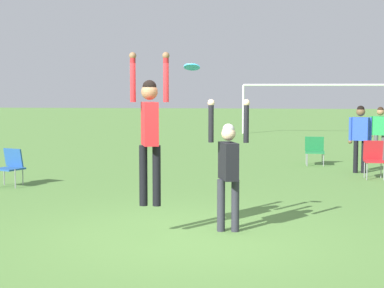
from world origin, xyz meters
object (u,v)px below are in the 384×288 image
(person_defending, at_px, (228,163))
(camping_chair_1, at_px, (315,149))
(camping_chair_2, at_px, (374,157))
(camping_chair_3, at_px, (11,165))
(person_spectator_near, at_px, (360,133))
(person_jumping, at_px, (150,124))
(frisbee, at_px, (192,67))
(person_spectator_far, at_px, (380,129))

(person_defending, height_order, camping_chair_1, person_defending)
(camping_chair_2, relative_size, camping_chair_3, 1.10)
(camping_chair_2, distance_m, person_spectator_near, 1.13)
(person_jumping, height_order, frisbee, person_jumping)
(frisbee, bearing_deg, person_jumping, -152.65)
(camping_chair_2, height_order, person_spectator_far, person_spectator_far)
(frisbee, height_order, camping_chair_1, frisbee)
(frisbee, relative_size, camping_chair_1, 0.30)
(camping_chair_1, relative_size, person_spectator_near, 0.46)
(person_jumping, relative_size, person_spectator_far, 1.38)
(camping_chair_1, height_order, person_spectator_far, person_spectator_far)
(person_defending, bearing_deg, camping_chair_1, 149.05)
(camping_chair_2, bearing_deg, person_defending, 63.46)
(person_jumping, distance_m, camping_chair_3, 5.92)
(person_jumping, height_order, camping_chair_1, person_jumping)
(camping_chair_1, bearing_deg, person_jumping, 75.80)
(frisbee, distance_m, camping_chair_3, 6.32)
(camping_chair_1, height_order, camping_chair_2, camping_chair_2)
(person_jumping, height_order, person_defending, person_jumping)
(person_jumping, bearing_deg, person_spectator_near, -46.94)
(person_spectator_near, bearing_deg, camping_chair_2, -53.94)
(camping_chair_3, bearing_deg, camping_chair_2, -141.62)
(person_spectator_near, distance_m, person_spectator_far, 2.80)
(camping_chair_1, relative_size, person_spectator_far, 0.49)
(person_jumping, height_order, person_spectator_far, person_jumping)
(frisbee, bearing_deg, person_defending, 7.98)
(person_jumping, xyz_separation_m, camping_chair_3, (-3.88, 4.32, -1.15))
(person_defending, height_order, camping_chair_3, person_defending)
(person_spectator_near, bearing_deg, person_defending, -86.84)
(person_defending, relative_size, camping_chair_1, 2.51)
(camping_chair_1, xyz_separation_m, camping_chair_2, (1.19, -2.57, 0.07))
(person_defending, distance_m, camping_chair_3, 6.39)
(camping_chair_1, bearing_deg, frisbee, 78.66)
(frisbee, distance_m, person_spectator_far, 10.83)
(camping_chair_1, xyz_separation_m, camping_chair_3, (-6.90, -4.71, 0.02))
(camping_chair_1, bearing_deg, person_spectator_far, -147.20)
(frisbee, relative_size, person_spectator_far, 0.15)
(camping_chair_1, height_order, person_spectator_near, person_spectator_near)
(camping_chair_1, relative_size, camping_chair_2, 0.88)
(camping_chair_2, relative_size, person_spectator_far, 0.56)
(camping_chair_1, bearing_deg, camping_chair_3, 38.60)
(person_defending, height_order, person_spectator_far, person_defending)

